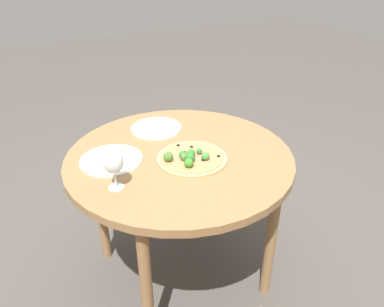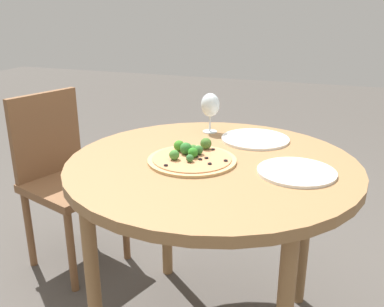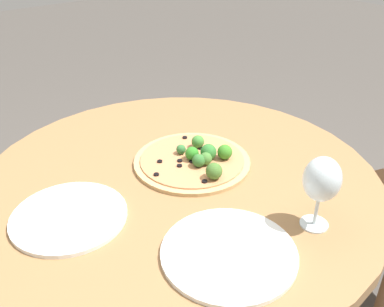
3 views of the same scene
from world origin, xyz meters
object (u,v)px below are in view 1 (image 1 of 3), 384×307
(wine_glass, at_px, (113,162))
(plate_far, at_px, (111,160))
(pizza, at_px, (191,158))
(plate_near, at_px, (156,128))

(wine_glass, relative_size, plate_far, 0.62)
(pizza, distance_m, wine_glass, 0.38)
(pizza, bearing_deg, plate_far, -117.91)
(wine_glass, height_order, plate_far, wine_glass)
(pizza, relative_size, plate_near, 1.22)
(wine_glass, bearing_deg, plate_far, 166.95)
(plate_near, relative_size, plate_far, 0.94)
(pizza, xyz_separation_m, wine_glass, (0.04, -0.36, 0.10))
(pizza, relative_size, plate_far, 1.14)
(wine_glass, xyz_separation_m, plate_near, (-0.41, 0.36, -0.11))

